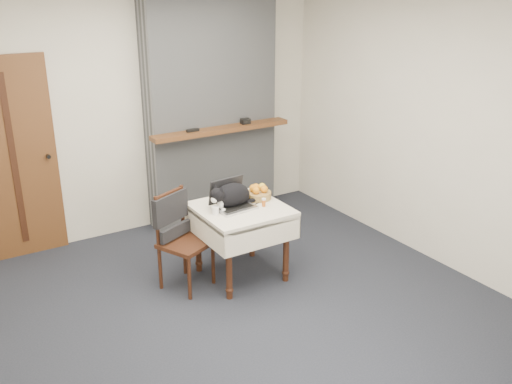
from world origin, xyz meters
The scene contains 12 objects.
ground centered at (0.00, 0.00, 0.00)m, with size 4.50×4.50×0.00m, color black.
room_shell centered at (0.00, 0.46, 1.76)m, with size 4.52×4.01×2.61m.
door centered at (-1.20, 1.97, 1.00)m, with size 0.82×0.10×2.00m.
chimney centered at (0.90, 1.85, 1.30)m, with size 1.62×0.48×2.60m.
side_table centered at (0.43, 0.41, 0.59)m, with size 0.78×0.78×0.70m.
laptop centered at (0.36, 0.46, 0.76)m, with size 0.38×0.33×0.26m.
cat centered at (0.38, 0.47, 0.81)m, with size 0.54×0.30×0.26m.
cream_jar centered at (0.16, 0.39, 0.74)m, with size 0.07×0.07×0.07m, color white.
pill_bottle centered at (0.62, 0.32, 0.74)m, with size 0.04×0.04×0.08m.
fruit_basket centered at (0.69, 0.51, 0.75)m, with size 0.24×0.24×0.14m.
desk_clutter centered at (0.66, 0.49, 0.70)m, with size 0.14×0.02×0.01m, color black.
chair centered at (-0.12, 0.59, 0.57)m, with size 0.53×0.52×0.90m.
Camera 1 is at (-1.98, -3.73, 2.65)m, focal length 40.00 mm.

